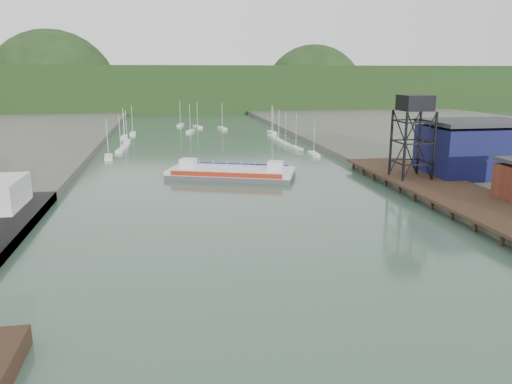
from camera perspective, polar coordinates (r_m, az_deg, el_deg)
name	(u,v)px	position (r m, az deg, el deg)	size (l,w,h in m)	color
ground	(339,376)	(40.69, 9.50, -20.00)	(600.00, 600.00, 0.00)	#314C3F
east_pier	(456,193)	(93.41, 21.85, -0.10)	(14.00, 70.00, 2.45)	black
lift_tower	(415,108)	(101.60, 17.70, 9.12)	(6.50, 6.50, 16.00)	black
blue_shed	(475,149)	(111.87, 23.74, 4.54)	(20.50, 14.50, 11.30)	#0C1037
marina_sailboats	(203,138)	(172.08, -6.08, 6.12)	(57.71, 92.65, 0.90)	silver
distant_hills	(177,91)	(333.43, -8.96, 11.32)	(500.00, 120.00, 80.00)	black
chain_ferry	(231,173)	(108.49, -2.84, 2.23)	(28.97, 19.37, 3.87)	#474749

